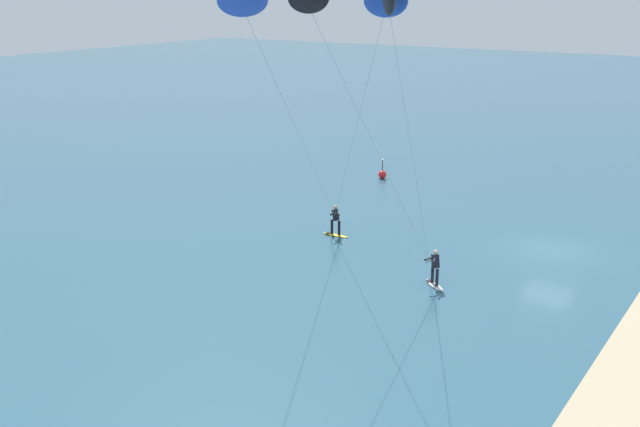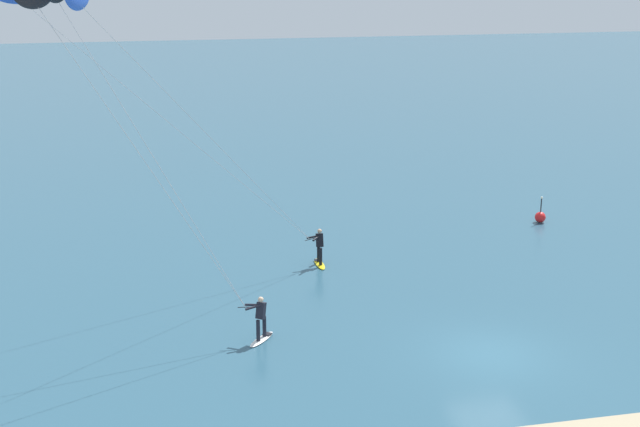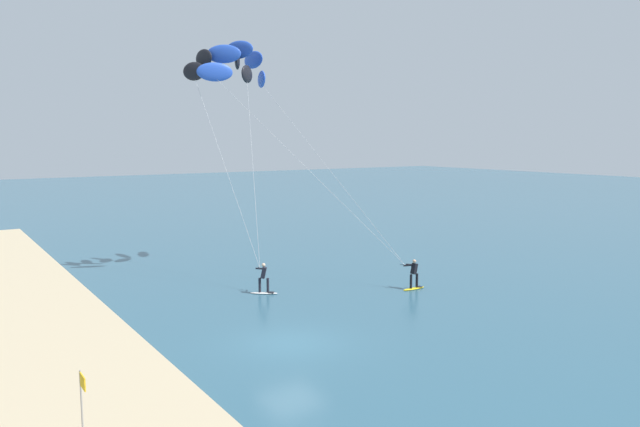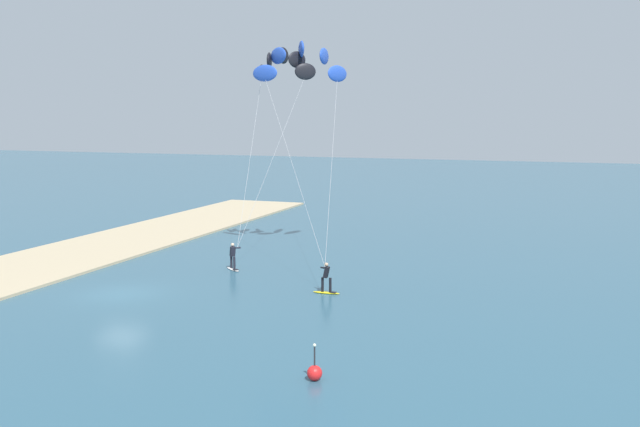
# 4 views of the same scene
# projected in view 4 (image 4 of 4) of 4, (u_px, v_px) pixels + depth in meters

# --- Properties ---
(ground_plane) EXTENTS (240.00, 240.00, 0.00)m
(ground_plane) POSITION_uv_depth(u_px,v_px,m) (121.00, 294.00, 39.89)
(ground_plane) COLOR #2D566B
(kitesurfer_nearshore) EXTENTS (8.00, 4.59, 13.96)m
(kitesurfer_nearshore) POSITION_uv_depth(u_px,v_px,m) (281.00, 73.00, 49.93)
(kitesurfer_nearshore) COLOR white
(kitesurfer_nearshore) RESTS_ON ground
(kitesurfer_mid_water) EXTENTS (12.73, 9.39, 14.34)m
(kitesurfer_mid_water) POSITION_uv_depth(u_px,v_px,m) (302.00, 68.00, 49.43)
(kitesurfer_mid_water) COLOR yellow
(kitesurfer_mid_water) RESTS_ON ground
(marker_buoy) EXTENTS (0.56, 0.56, 1.38)m
(marker_buoy) POSITION_uv_depth(u_px,v_px,m) (315.00, 372.00, 26.99)
(marker_buoy) COLOR red
(marker_buoy) RESTS_ON ground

